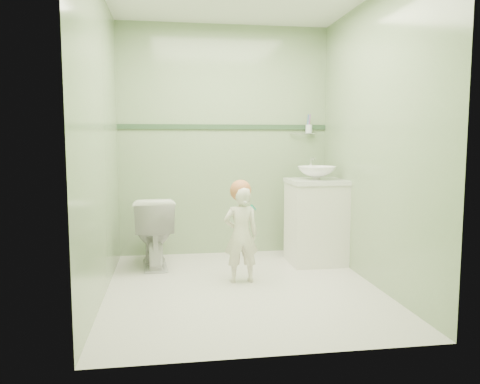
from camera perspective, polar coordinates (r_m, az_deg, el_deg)
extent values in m
plane|color=silver|center=(3.98, 0.33, -11.47)|extent=(2.50, 2.50, 0.00)
cube|color=#8EAC7A|center=(5.03, -1.89, 6.13)|extent=(2.20, 0.04, 2.40)
cube|color=#8EAC7A|center=(2.56, 4.73, 5.94)|extent=(2.20, 0.04, 2.40)
cube|color=#8EAC7A|center=(3.78, -16.46, 5.82)|extent=(0.04, 2.50, 2.40)
cube|color=#8EAC7A|center=(4.11, 15.76, 5.86)|extent=(0.04, 2.50, 2.40)
cube|color=#314F33|center=(5.02, -1.88, 7.84)|extent=(2.20, 0.02, 0.05)
cube|color=white|center=(4.74, 9.10, -3.68)|extent=(0.52, 0.50, 0.80)
cube|color=white|center=(4.69, 9.19, 1.27)|extent=(0.54, 0.52, 0.04)
imported|color=white|center=(4.68, 9.20, 2.29)|extent=(0.37, 0.37, 0.13)
cylinder|color=silver|center=(4.87, 8.50, 3.11)|extent=(0.03, 0.03, 0.18)
cylinder|color=silver|center=(4.81, 8.69, 4.03)|extent=(0.02, 0.12, 0.02)
cylinder|color=silver|center=(5.15, 7.57, 6.98)|extent=(0.26, 0.02, 0.02)
cylinder|color=silver|center=(5.15, 8.28, 7.52)|extent=(0.07, 0.07, 0.09)
cylinder|color=#CD3B52|center=(5.16, 8.39, 8.30)|extent=(0.01, 0.01, 0.17)
cylinder|color=#3A60BF|center=(5.14, 8.15, 8.31)|extent=(0.01, 0.01, 0.17)
cylinder|color=purple|center=(5.14, 8.35, 8.30)|extent=(0.01, 0.01, 0.17)
imported|color=white|center=(4.63, -10.35, -4.71)|extent=(0.42, 0.69, 0.68)
imported|color=white|center=(4.05, 0.12, -5.16)|extent=(0.31, 0.21, 0.82)
sphere|color=#C06E41|center=(4.01, 0.07, 0.19)|extent=(0.18, 0.18, 0.18)
cylinder|color=#089571|center=(3.89, 1.63, -1.86)|extent=(0.07, 0.13, 0.06)
cube|color=white|center=(3.92, 0.62, -1.20)|extent=(0.03, 0.03, 0.02)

